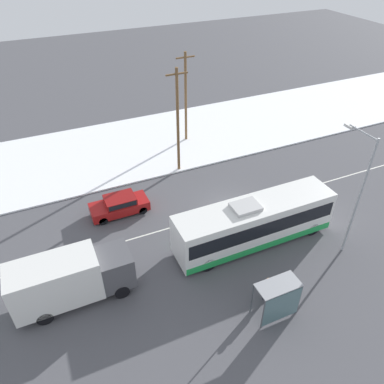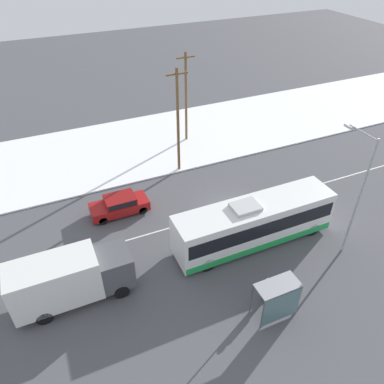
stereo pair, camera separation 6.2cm
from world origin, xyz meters
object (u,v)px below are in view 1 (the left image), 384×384
(pedestrian_at_stop, at_px, (267,286))
(utility_pole_snowlot, at_px, (186,97))
(box_truck, at_px, (70,278))
(sedan_car, at_px, (120,204))
(utility_pole_roadside, at_px, (178,121))
(streetlamp, at_px, (357,183))
(city_bus, at_px, (254,223))
(bus_shelter, at_px, (280,297))

(pedestrian_at_stop, distance_m, utility_pole_snowlot, 20.54)
(box_truck, bearing_deg, utility_pole_snowlot, 48.06)
(sedan_car, relative_size, utility_pole_roadside, 0.47)
(pedestrian_at_stop, relative_size, utility_pole_snowlot, 0.20)
(pedestrian_at_stop, xyz_separation_m, streetlamp, (7.00, 1.72, 4.18))
(box_truck, relative_size, sedan_car, 1.56)
(city_bus, bearing_deg, utility_pole_snowlot, 83.91)
(sedan_car, bearing_deg, city_bus, 138.12)
(box_truck, bearing_deg, sedan_car, 55.52)
(sedan_car, height_order, bus_shelter, bus_shelter)
(sedan_car, distance_m, bus_shelter, 13.77)
(box_truck, distance_m, utility_pole_snowlot, 20.82)
(sedan_car, relative_size, utility_pole_snowlot, 0.50)
(sedan_car, xyz_separation_m, utility_pole_snowlot, (9.18, 8.64, 3.76))
(box_truck, xyz_separation_m, utility_pole_snowlot, (13.79, 15.35, 2.79))
(city_bus, distance_m, utility_pole_roadside, 11.04)
(bus_shelter, height_order, utility_pole_roadside, utility_pole_roadside)
(streetlamp, bearing_deg, pedestrian_at_stop, -166.20)
(streetlamp, bearing_deg, utility_pole_roadside, 115.21)
(city_bus, distance_m, utility_pole_snowlot, 15.75)
(pedestrian_at_stop, relative_size, streetlamp, 0.21)
(bus_shelter, distance_m, streetlamp, 8.54)
(box_truck, relative_size, utility_pole_roadside, 0.74)
(pedestrian_at_stop, bearing_deg, utility_pole_roadside, 87.28)
(pedestrian_at_stop, height_order, utility_pole_snowlot, utility_pole_snowlot)
(sedan_car, height_order, utility_pole_snowlot, utility_pole_snowlot)
(box_truck, distance_m, streetlamp, 17.86)
(box_truck, distance_m, sedan_car, 8.20)
(utility_pole_roadside, xyz_separation_m, utility_pole_snowlot, (2.80, 4.86, -0.20))
(city_bus, relative_size, utility_pole_roadside, 1.22)
(city_bus, xyz_separation_m, bus_shelter, (-2.01, -5.82, -0.01))
(city_bus, relative_size, utility_pole_snowlot, 1.28)
(city_bus, relative_size, pedestrian_at_stop, 6.40)
(box_truck, bearing_deg, bus_shelter, -30.06)
(box_truck, xyz_separation_m, pedestrian_at_stop, (10.28, -4.59, -0.70))
(streetlamp, distance_m, utility_pole_roadside, 14.77)
(box_truck, height_order, utility_pole_roadside, utility_pole_roadside)
(utility_pole_roadside, bearing_deg, sedan_car, -149.40)
(bus_shelter, bearing_deg, utility_pole_roadside, 87.01)
(pedestrian_at_stop, distance_m, streetlamp, 8.34)
(bus_shelter, relative_size, utility_pole_roadside, 0.27)
(city_bus, bearing_deg, box_truck, 179.75)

